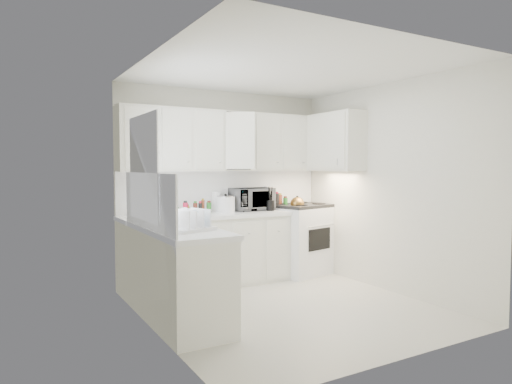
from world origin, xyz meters
TOP-DOWN VIEW (x-y plane):
  - floor at (0.00, 0.00)m, footprint 3.20×3.20m
  - ceiling at (0.00, 0.00)m, footprint 3.20×3.20m
  - wall_back at (0.00, 1.60)m, footprint 3.00×0.00m
  - wall_front at (0.00, -1.60)m, footprint 3.00×0.00m
  - wall_left at (-1.50, 0.00)m, footprint 0.00×3.20m
  - wall_right at (1.50, 0.00)m, footprint 0.00×3.20m
  - window_blinds at (-1.48, 0.35)m, footprint 0.06×0.96m
  - lower_cabinets_back at (-0.39, 1.30)m, footprint 2.22×0.60m
  - lower_cabinets_left at (-1.20, 0.20)m, footprint 0.60×1.60m
  - countertop_back at (-0.39, 1.29)m, footprint 2.24×0.64m
  - countertop_left at (-1.19, 0.20)m, footprint 0.64×1.62m
  - backsplash_back at (0.00, 1.59)m, footprint 2.98×0.02m
  - backsplash_left at (-1.49, 0.20)m, footprint 0.02×1.60m
  - upper_cabinets_back at (0.00, 1.44)m, footprint 3.00×0.33m
  - upper_cabinets_right at (1.33, 0.82)m, footprint 0.33×0.90m
  - sink at (-1.19, 0.55)m, footprint 0.42×0.38m
  - stove at (1.09, 1.29)m, footprint 0.97×0.86m
  - tea_kettle at (0.91, 1.13)m, footprint 0.29×0.27m
  - frying_pan at (1.27, 1.45)m, footprint 0.33×0.45m
  - microwave at (0.34, 1.42)m, footprint 0.58×0.34m
  - rice_cooker at (-0.10, 1.34)m, footprint 0.25×0.25m
  - paper_towel at (-0.17, 1.49)m, footprint 0.12×0.12m
  - utensil_crock at (0.53, 1.22)m, footprint 0.14×0.14m
  - dish_rack at (-1.17, -0.07)m, footprint 0.50×0.43m
  - spice_left_0 at (-0.85, 1.42)m, footprint 0.06×0.06m
  - spice_left_1 at (-0.78, 1.33)m, footprint 0.06×0.06m
  - spice_left_2 at (-0.70, 1.42)m, footprint 0.06×0.06m
  - spice_left_3 at (-0.62, 1.33)m, footprint 0.06×0.06m
  - spice_left_4 at (-0.55, 1.42)m, footprint 0.06×0.06m
  - spice_left_5 at (-0.47, 1.33)m, footprint 0.06×0.06m
  - spice_left_6 at (-0.40, 1.42)m, footprint 0.06×0.06m
  - spice_left_7 at (-0.32, 1.33)m, footprint 0.06×0.06m
  - sauce_right_0 at (0.58, 1.46)m, footprint 0.06×0.06m
  - sauce_right_1 at (0.64, 1.40)m, footprint 0.06×0.06m
  - sauce_right_2 at (0.69, 1.46)m, footprint 0.06×0.06m
  - sauce_right_3 at (0.74, 1.40)m, footprint 0.06×0.06m
  - sauce_right_4 at (0.80, 1.46)m, footprint 0.06×0.06m
  - sauce_right_5 at (0.85, 1.40)m, footprint 0.06×0.06m

SIDE VIEW (x-z plane):
  - floor at x=0.00m, z-range 0.00..0.00m
  - lower_cabinets_back at x=-0.39m, z-range 0.00..0.90m
  - lower_cabinets_left at x=-1.20m, z-range 0.00..0.90m
  - stove at x=1.09m, z-range 0.00..1.30m
  - countertop_back at x=-0.39m, z-range 0.90..0.95m
  - countertop_left at x=-1.19m, z-range 0.90..0.95m
  - frying_pan at x=1.27m, z-range 0.95..0.98m
  - spice_left_0 at x=-0.85m, z-range 0.95..1.08m
  - spice_left_1 at x=-0.78m, z-range 0.95..1.08m
  - spice_left_2 at x=-0.70m, z-range 0.95..1.08m
  - spice_left_3 at x=-0.62m, z-range 0.95..1.08m
  - spice_left_4 at x=-0.55m, z-range 0.95..1.08m
  - spice_left_5 at x=-0.47m, z-range 0.95..1.08m
  - spice_left_6 at x=-0.40m, z-range 0.95..1.08m
  - spice_left_7 at x=-0.32m, z-range 0.95..1.08m
  - sauce_right_0 at x=0.58m, z-range 0.95..1.14m
  - sauce_right_1 at x=0.64m, z-range 0.95..1.14m
  - sauce_right_2 at x=0.69m, z-range 0.95..1.14m
  - sauce_right_3 at x=0.74m, z-range 0.95..1.14m
  - sauce_right_4 at x=0.80m, z-range 0.95..1.14m
  - sauce_right_5 at x=0.85m, z-range 0.95..1.14m
  - tea_kettle at x=0.91m, z-range 0.94..1.16m
  - dish_rack at x=-1.17m, z-range 0.95..1.18m
  - sink at x=-1.19m, z-range 0.92..1.22m
  - rice_cooker at x=-0.10m, z-range 0.95..1.20m
  - paper_towel at x=-0.17m, z-range 0.95..1.22m
  - utensil_crock at x=0.53m, z-range 0.95..1.29m
  - microwave at x=0.34m, z-range 0.95..1.33m
  - backsplash_back at x=0.00m, z-range 0.95..1.50m
  - backsplash_left at x=-1.49m, z-range 0.95..1.50m
  - wall_back at x=0.00m, z-range -0.20..2.80m
  - wall_front at x=0.00m, z-range -0.20..2.80m
  - wall_left at x=-1.50m, z-range -0.30..2.90m
  - wall_right at x=1.50m, z-range -0.30..2.90m
  - upper_cabinets_back at x=0.00m, z-range 1.10..1.90m
  - upper_cabinets_right at x=1.33m, z-range 1.10..1.90m
  - window_blinds at x=-1.48m, z-range 1.02..2.08m
  - ceiling at x=0.00m, z-range 2.60..2.60m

